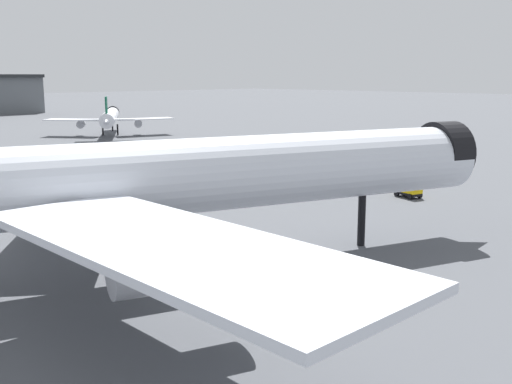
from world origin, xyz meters
TOP-DOWN VIEW (x-y plane):
  - ground at (0.00, 0.00)m, footprint 900.00×900.00m
  - airliner_near_gate at (-2.12, 0.02)m, footprint 59.94×53.51m
  - airliner_far_taxiway at (52.58, 96.98)m, footprint 27.28×30.57m
  - baggage_tug_wing at (36.35, 2.63)m, footprint 2.55×3.50m

SIDE VIEW (x-z plane):
  - ground at x=0.00m, z-range 0.00..0.00m
  - baggage_tug_wing at x=36.35m, z-range 0.05..1.90m
  - airliner_far_taxiway at x=52.58m, z-range -0.58..9.23m
  - airliner_near_gate at x=-2.12m, z-range -0.96..15.18m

